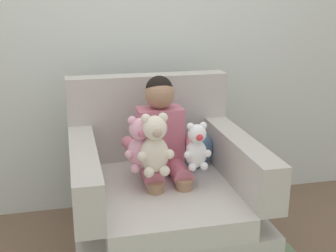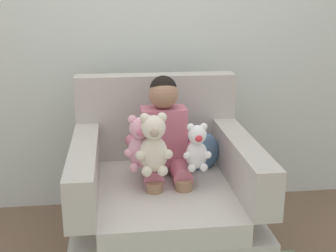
{
  "view_description": "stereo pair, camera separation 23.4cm",
  "coord_description": "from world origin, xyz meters",
  "px_view_note": "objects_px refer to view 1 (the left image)",
  "views": [
    {
      "loc": [
        -0.49,
        -2.24,
        1.5
      ],
      "look_at": [
        0.02,
        -0.05,
        0.82
      ],
      "focal_mm": 47.44,
      "sensor_mm": 36.0,
      "label": 1
    },
    {
      "loc": [
        -0.26,
        -2.28,
        1.5
      ],
      "look_at": [
        0.02,
        -0.05,
        0.82
      ],
      "focal_mm": 47.44,
      "sensor_mm": 36.0,
      "label": 2
    }
  ],
  "objects_px": {
    "armchair": "(161,203)",
    "seated_child": "(162,142)",
    "throw_pillow": "(194,151)",
    "plush_white": "(197,147)",
    "plush_cream": "(155,146)",
    "plush_pink": "(140,145)"
  },
  "relations": [
    {
      "from": "armchair",
      "to": "plush_white",
      "type": "xyz_separation_m",
      "value": [
        0.17,
        -0.12,
        0.37
      ]
    },
    {
      "from": "plush_pink",
      "to": "throw_pillow",
      "type": "distance_m",
      "value": 0.46
    },
    {
      "from": "seated_child",
      "to": "plush_cream",
      "type": "xyz_separation_m",
      "value": [
        -0.08,
        -0.19,
        0.05
      ]
    },
    {
      "from": "plush_pink",
      "to": "plush_cream",
      "type": "bearing_deg",
      "value": -45.57
    },
    {
      "from": "seated_child",
      "to": "throw_pillow",
      "type": "distance_m",
      "value": 0.27
    },
    {
      "from": "armchair",
      "to": "plush_cream",
      "type": "bearing_deg",
      "value": -114.8
    },
    {
      "from": "armchair",
      "to": "plush_pink",
      "type": "xyz_separation_m",
      "value": [
        -0.13,
        -0.07,
        0.39
      ]
    },
    {
      "from": "plush_white",
      "to": "plush_pink",
      "type": "distance_m",
      "value": 0.3
    },
    {
      "from": "plush_white",
      "to": "plush_pink",
      "type": "bearing_deg",
      "value": -167.79
    },
    {
      "from": "plush_white",
      "to": "plush_cream",
      "type": "relative_size",
      "value": 0.79
    },
    {
      "from": "plush_white",
      "to": "throw_pillow",
      "type": "xyz_separation_m",
      "value": [
        0.07,
        0.27,
        -0.13
      ]
    },
    {
      "from": "seated_child",
      "to": "plush_pink",
      "type": "height_order",
      "value": "seated_child"
    },
    {
      "from": "armchair",
      "to": "seated_child",
      "type": "distance_m",
      "value": 0.36
    },
    {
      "from": "armchair",
      "to": "throw_pillow",
      "type": "distance_m",
      "value": 0.37
    },
    {
      "from": "seated_child",
      "to": "throw_pillow",
      "type": "bearing_deg",
      "value": 29.19
    },
    {
      "from": "armchair",
      "to": "plush_cream",
      "type": "xyz_separation_m",
      "value": [
        -0.06,
        -0.14,
        0.4
      ]
    },
    {
      "from": "seated_child",
      "to": "plush_cream",
      "type": "distance_m",
      "value": 0.21
    },
    {
      "from": "armchair",
      "to": "plush_white",
      "type": "height_order",
      "value": "armchair"
    },
    {
      "from": "plush_white",
      "to": "plush_pink",
      "type": "relative_size",
      "value": 0.86
    },
    {
      "from": "throw_pillow",
      "to": "plush_cream",
      "type": "bearing_deg",
      "value": -136.2
    },
    {
      "from": "seated_child",
      "to": "plush_pink",
      "type": "bearing_deg",
      "value": -135.38
    },
    {
      "from": "plush_cream",
      "to": "armchair",
      "type": "bearing_deg",
      "value": 79.26
    }
  ]
}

